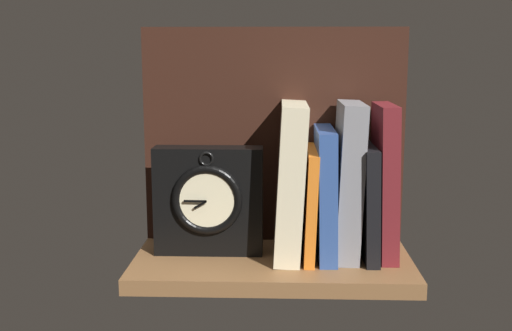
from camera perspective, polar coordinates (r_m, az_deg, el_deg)
ground_plane at (r=105.80cm, az=1.50°, el=-9.01°), size 45.90×22.44×2.50cm
back_panel at (r=111.37cm, az=1.60°, el=2.68°), size 45.90×1.20×37.86cm
book_cream_twain at (r=104.07cm, az=3.13°, el=-1.36°), size 5.37×15.80×25.59cm
book_orange_pandolfini at (r=105.01cm, az=4.88°, el=-3.36°), size 2.25×15.70×18.01cm
book_blue_modern at (r=104.78cm, az=6.30°, el=-2.47°), size 3.35×15.16×21.42cm
book_gray_chess at (r=104.66cm, az=8.33°, el=-1.34°), size 4.70×13.26×25.71cm
book_black_skeptic at (r=105.83cm, az=10.06°, el=-3.18°), size 2.73×15.03×18.74cm
book_maroon_dawkins at (r=105.53cm, az=11.62°, el=-1.42°), size 3.50×12.50×25.43cm
framed_clock at (r=105.53cm, az=-4.33°, el=-3.18°), size 18.14×5.88×18.14cm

